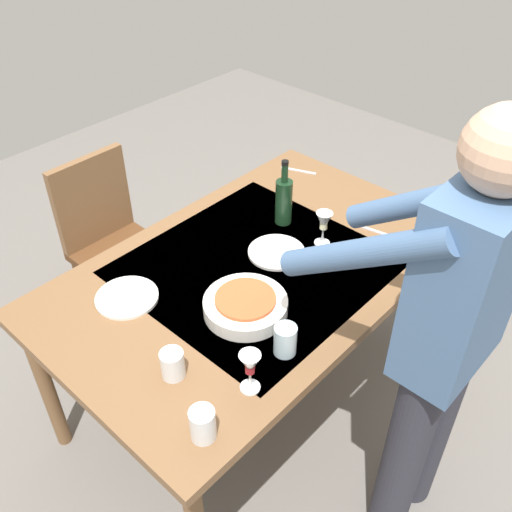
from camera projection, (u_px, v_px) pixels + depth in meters
The scene contains 15 objects.
ground_plane at pixel (256, 392), 2.71m from camera, with size 6.00×6.00×0.00m, color #66605B.
dining_table at pixel (256, 279), 2.26m from camera, with size 1.66×1.03×0.78m.
chair_near at pixel (110, 235), 2.80m from camera, with size 0.40×0.40×0.91m.
person_server at pixel (444, 335), 1.68m from camera, with size 0.42×0.61×1.69m.
wine_bottle at pixel (284, 200), 2.39m from camera, with size 0.07×0.07×0.30m.
wine_glass_left at pixel (324, 223), 2.27m from camera, with size 0.07×0.07×0.15m.
wine_glass_right at pixel (250, 366), 1.69m from camera, with size 0.07×0.07×0.15m.
water_cup_near_left at pixel (203, 424), 1.59m from camera, with size 0.08×0.08×0.11m, color silver.
water_cup_near_right at pixel (285, 340), 1.84m from camera, with size 0.08×0.08×0.11m, color silver.
water_cup_far_left at pixel (173, 364), 1.77m from camera, with size 0.08×0.08×0.10m, color silver.
serving_bowl_pasta at pixel (245, 305), 2.00m from camera, with size 0.30×0.30×0.07m.
dinner_plate_near at pixel (127, 297), 2.07m from camera, with size 0.23×0.23×0.01m, color white.
dinner_plate_far at pixel (276, 252), 2.28m from camera, with size 0.23×0.23×0.01m, color white.
table_knife at pixel (380, 233), 2.39m from camera, with size 0.01×0.20×0.01m, color silver.
table_fork at pixel (298, 171), 2.79m from camera, with size 0.01×0.18×0.01m, color silver.
Camera 1 is at (1.26, 1.16, 2.19)m, focal length 39.86 mm.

